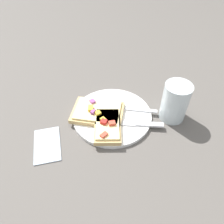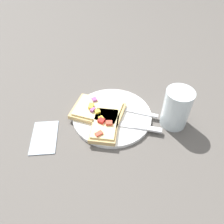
# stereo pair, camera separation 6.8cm
# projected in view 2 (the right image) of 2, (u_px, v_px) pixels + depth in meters

# --- Properties ---
(ground_plane) EXTENTS (4.00, 4.00, 0.00)m
(ground_plane) POSITION_uv_depth(u_px,v_px,m) (112.00, 117.00, 0.70)
(ground_plane) COLOR #56514C
(plate) EXTENTS (0.25, 0.25, 0.01)m
(plate) POSITION_uv_depth(u_px,v_px,m) (112.00, 116.00, 0.69)
(plate) COLOR white
(plate) RESTS_ON ground
(fork) EXTENTS (0.09, 0.20, 0.01)m
(fork) POSITION_uv_depth(u_px,v_px,m) (122.00, 108.00, 0.71)
(fork) COLOR silver
(fork) RESTS_ON plate
(knife) EXTENTS (0.08, 0.22, 0.01)m
(knife) POSITION_uv_depth(u_px,v_px,m) (130.00, 125.00, 0.65)
(knife) COLOR silver
(knife) RESTS_ON plate
(pizza_slice_main) EXTENTS (0.16, 0.19, 0.03)m
(pizza_slice_main) POSITION_uv_depth(u_px,v_px,m) (98.00, 110.00, 0.69)
(pizza_slice_main) COLOR tan
(pizza_slice_main) RESTS_ON plate
(pizza_slice_corner) EXTENTS (0.15, 0.10, 0.03)m
(pizza_slice_corner) POSITION_uv_depth(u_px,v_px,m) (105.00, 125.00, 0.65)
(pizza_slice_corner) COLOR tan
(pizza_slice_corner) RESTS_ON plate
(crumb_scatter) EXTENTS (0.08, 0.06, 0.01)m
(crumb_scatter) POSITION_uv_depth(u_px,v_px,m) (101.00, 126.00, 0.65)
(crumb_scatter) COLOR tan
(crumb_scatter) RESTS_ON plate
(drinking_glass) EXTENTS (0.08, 0.08, 0.12)m
(drinking_glass) POSITION_uv_depth(u_px,v_px,m) (176.00, 108.00, 0.64)
(drinking_glass) COLOR silver
(drinking_glass) RESTS_ON ground
(napkin) EXTENTS (0.12, 0.07, 0.01)m
(napkin) POSITION_uv_depth(u_px,v_px,m) (44.00, 137.00, 0.64)
(napkin) COLOR silver
(napkin) RESTS_ON ground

